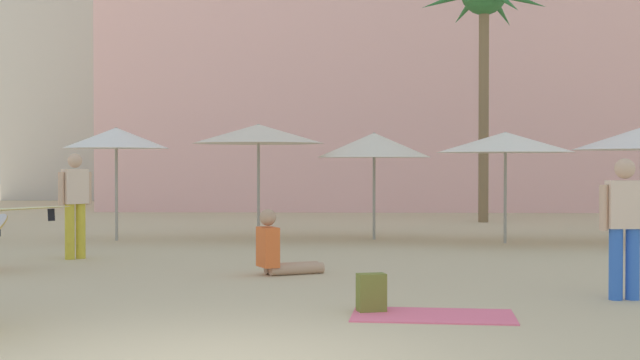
{
  "coord_description": "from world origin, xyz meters",
  "views": [
    {
      "loc": [
        1.16,
        -6.69,
        1.6
      ],
      "look_at": [
        0.67,
        6.39,
        1.36
      ],
      "focal_mm": 49.57,
      "sensor_mm": 36.0,
      "label": 1
    }
  ],
  "objects_px": {
    "cafe_umbrella_2": "(116,138)",
    "cafe_umbrella_6": "(505,142)",
    "palm_tree_far_left": "(484,11)",
    "cafe_umbrella_5": "(374,145)",
    "person_far_right": "(278,252)",
    "person_mid_right": "(624,222)",
    "cafe_umbrella_1": "(258,134)",
    "backpack": "(371,294)",
    "beach_towel": "(433,316)",
    "person_mid_left": "(75,201)"
  },
  "relations": [
    {
      "from": "palm_tree_far_left",
      "to": "cafe_umbrella_5",
      "type": "height_order",
      "value": "palm_tree_far_left"
    },
    {
      "from": "cafe_umbrella_5",
      "to": "person_mid_left",
      "type": "xyz_separation_m",
      "value": [
        -5.1,
        -3.98,
        -1.01
      ]
    },
    {
      "from": "backpack",
      "to": "person_mid_left",
      "type": "distance_m",
      "value": 7.11
    },
    {
      "from": "cafe_umbrella_5",
      "to": "backpack",
      "type": "bearing_deg",
      "value": -91.59
    },
    {
      "from": "person_mid_right",
      "to": "cafe_umbrella_2",
      "type": "bearing_deg",
      "value": -138.01
    },
    {
      "from": "person_far_right",
      "to": "person_mid_left",
      "type": "height_order",
      "value": "person_mid_left"
    },
    {
      "from": "palm_tree_far_left",
      "to": "cafe_umbrella_5",
      "type": "xyz_separation_m",
      "value": [
        -3.12,
        -5.57,
        -3.76
      ]
    },
    {
      "from": "cafe_umbrella_5",
      "to": "person_far_right",
      "type": "height_order",
      "value": "cafe_umbrella_5"
    },
    {
      "from": "cafe_umbrella_6",
      "to": "cafe_umbrella_5",
      "type": "bearing_deg",
      "value": 162.97
    },
    {
      "from": "palm_tree_far_left",
      "to": "person_far_right",
      "type": "xyz_separation_m",
      "value": [
        -4.64,
        -11.53,
        -5.42
      ]
    },
    {
      "from": "cafe_umbrella_2",
      "to": "backpack",
      "type": "bearing_deg",
      "value": -59.48
    },
    {
      "from": "palm_tree_far_left",
      "to": "person_mid_right",
      "type": "distance_m",
      "value": 14.54
    },
    {
      "from": "palm_tree_far_left",
      "to": "person_mid_right",
      "type": "height_order",
      "value": "palm_tree_far_left"
    },
    {
      "from": "cafe_umbrella_5",
      "to": "backpack",
      "type": "xyz_separation_m",
      "value": [
        -0.25,
        -9.12,
        -1.78
      ]
    },
    {
      "from": "backpack",
      "to": "person_mid_left",
      "type": "relative_size",
      "value": 0.24
    },
    {
      "from": "cafe_umbrella_5",
      "to": "beach_towel",
      "type": "distance_m",
      "value": 9.55
    },
    {
      "from": "cafe_umbrella_1",
      "to": "person_mid_right",
      "type": "height_order",
      "value": "cafe_umbrella_1"
    },
    {
      "from": "cafe_umbrella_2",
      "to": "cafe_umbrella_6",
      "type": "xyz_separation_m",
      "value": [
        7.96,
        -0.32,
        -0.1
      ]
    },
    {
      "from": "person_mid_right",
      "to": "person_far_right",
      "type": "relative_size",
      "value": 1.67
    },
    {
      "from": "person_mid_right",
      "to": "person_far_right",
      "type": "height_order",
      "value": "person_mid_right"
    },
    {
      "from": "backpack",
      "to": "cafe_umbrella_1",
      "type": "bearing_deg",
      "value": -1.83
    },
    {
      "from": "cafe_umbrella_2",
      "to": "cafe_umbrella_5",
      "type": "height_order",
      "value": "cafe_umbrella_2"
    },
    {
      "from": "beach_towel",
      "to": "backpack",
      "type": "height_order",
      "value": "backpack"
    },
    {
      "from": "backpack",
      "to": "cafe_umbrella_6",
      "type": "bearing_deg",
      "value": -34.32
    },
    {
      "from": "cafe_umbrella_1",
      "to": "cafe_umbrella_5",
      "type": "relative_size",
      "value": 1.16
    },
    {
      "from": "person_mid_left",
      "to": "cafe_umbrella_1",
      "type": "bearing_deg",
      "value": -79.48
    },
    {
      "from": "cafe_umbrella_2",
      "to": "cafe_umbrella_6",
      "type": "relative_size",
      "value": 0.85
    },
    {
      "from": "cafe_umbrella_6",
      "to": "person_mid_right",
      "type": "relative_size",
      "value": 1.66
    },
    {
      "from": "cafe_umbrella_5",
      "to": "cafe_umbrella_2",
      "type": "bearing_deg",
      "value": -174.89
    },
    {
      "from": "cafe_umbrella_1",
      "to": "cafe_umbrella_6",
      "type": "height_order",
      "value": "cafe_umbrella_1"
    },
    {
      "from": "backpack",
      "to": "beach_towel",
      "type": "bearing_deg",
      "value": -123.9
    },
    {
      "from": "beach_towel",
      "to": "person_mid_left",
      "type": "xyz_separation_m",
      "value": [
        -5.49,
        5.36,
        0.97
      ]
    },
    {
      "from": "beach_towel",
      "to": "cafe_umbrella_2",
      "type": "bearing_deg",
      "value": 122.94
    },
    {
      "from": "person_mid_right",
      "to": "person_mid_left",
      "type": "relative_size",
      "value": 0.94
    },
    {
      "from": "palm_tree_far_left",
      "to": "backpack",
      "type": "height_order",
      "value": "palm_tree_far_left"
    },
    {
      "from": "cafe_umbrella_1",
      "to": "cafe_umbrella_2",
      "type": "bearing_deg",
      "value": -171.41
    },
    {
      "from": "cafe_umbrella_1",
      "to": "beach_towel",
      "type": "xyz_separation_m",
      "value": [
        2.83,
        -9.3,
        -2.22
      ]
    },
    {
      "from": "cafe_umbrella_6",
      "to": "person_far_right",
      "type": "bearing_deg",
      "value": -128.68
    },
    {
      "from": "cafe_umbrella_1",
      "to": "person_mid_right",
      "type": "distance_m",
      "value": 9.7
    },
    {
      "from": "person_far_right",
      "to": "cafe_umbrella_2",
      "type": "bearing_deg",
      "value": 98.89
    },
    {
      "from": "beach_towel",
      "to": "cafe_umbrella_1",
      "type": "bearing_deg",
      "value": 106.92
    },
    {
      "from": "cafe_umbrella_1",
      "to": "beach_towel",
      "type": "height_order",
      "value": "cafe_umbrella_1"
    },
    {
      "from": "beach_towel",
      "to": "person_mid_right",
      "type": "height_order",
      "value": "person_mid_right"
    },
    {
      "from": "cafe_umbrella_1",
      "to": "person_far_right",
      "type": "height_order",
      "value": "cafe_umbrella_1"
    },
    {
      "from": "beach_towel",
      "to": "cafe_umbrella_6",
      "type": "bearing_deg",
      "value": 75.46
    },
    {
      "from": "cafe_umbrella_6",
      "to": "person_mid_right",
      "type": "height_order",
      "value": "cafe_umbrella_6"
    },
    {
      "from": "cafe_umbrella_5",
      "to": "backpack",
      "type": "relative_size",
      "value": 5.7
    },
    {
      "from": "palm_tree_far_left",
      "to": "cafe_umbrella_2",
      "type": "xyz_separation_m",
      "value": [
        -8.47,
        -6.05,
        -3.62
      ]
    },
    {
      "from": "backpack",
      "to": "cafe_umbrella_2",
      "type": "bearing_deg",
      "value": 15.16
    },
    {
      "from": "beach_towel",
      "to": "person_far_right",
      "type": "distance_m",
      "value": 3.9
    }
  ]
}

